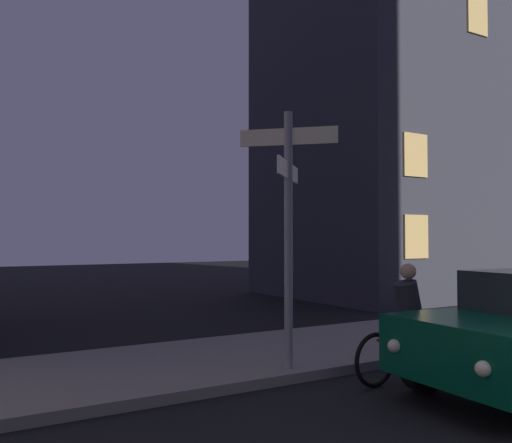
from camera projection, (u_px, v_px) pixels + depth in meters
name	position (u px, v px, depth m)	size (l,w,h in m)	color
sidewalk_kerb	(259.00, 355.00, 8.89)	(40.00, 3.03, 0.14)	gray
signpost	(288.00, 215.00, 7.79)	(1.06, 1.06, 3.61)	gray
cyclist	(406.00, 326.00, 7.58)	(1.82, 0.34, 1.61)	black
building_right_block	(423.00, 128.00, 20.27)	(10.94, 6.79, 12.00)	#383842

